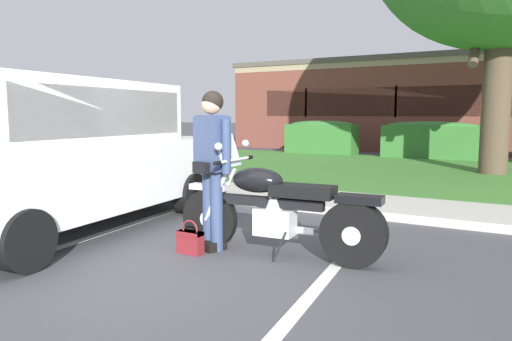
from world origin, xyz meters
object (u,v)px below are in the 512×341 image
parked_suv_adjacent (64,155)px  hedge_center_left (430,140)px  motorcycle (284,210)px  brick_building (511,105)px  hedge_left (321,137)px  rider_person (212,158)px  handbag (190,240)px

parked_suv_adjacent → hedge_center_left: size_ratio=1.67×
motorcycle → brick_building: (1.28, 19.09, 1.38)m
hedge_left → brick_building: (5.79, 7.07, 1.22)m
rider_person → hedge_left: rider_person is taller
brick_building → hedge_left: bearing=-129.3°
rider_person → handbag: bearing=-112.0°
parked_suv_adjacent → hedge_left: parked_suv_adjacent is taller
rider_person → brick_building: bearing=83.8°
handbag → hedge_left: 12.92m
handbag → hedge_left: size_ratio=0.14×
hedge_left → brick_building: brick_building is taller
rider_person → brick_building: 19.34m
brick_building → hedge_center_left: bearing=-105.9°
hedge_center_left → motorcycle: bearing=-86.5°
rider_person → handbag: (-0.11, -0.26, -0.85)m
parked_suv_adjacent → hedge_center_left: (2.18, 12.34, -0.30)m
parked_suv_adjacent → brick_building: brick_building is taller
parked_suv_adjacent → brick_building: bearing=77.8°
motorcycle → hedge_center_left: bearing=93.5°
handbag → hedge_left: hedge_left is taller
motorcycle → hedge_left: size_ratio=0.88×
hedge_left → brick_building: 9.22m
handbag → brick_building: 19.67m
motorcycle → handbag: 1.04m
rider_person → parked_suv_adjacent: bearing=-174.6°
handbag → brick_building: bearing=83.6°
motorcycle → hedge_center_left: motorcycle is taller
motorcycle → rider_person: bearing=-171.2°
handbag → hedge_center_left: bearing=89.2°
hedge_left → brick_building: bearing=50.7°
motorcycle → rider_person: (-0.80, -0.12, 0.50)m
motorcycle → hedge_center_left: (-0.72, 12.01, 0.16)m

